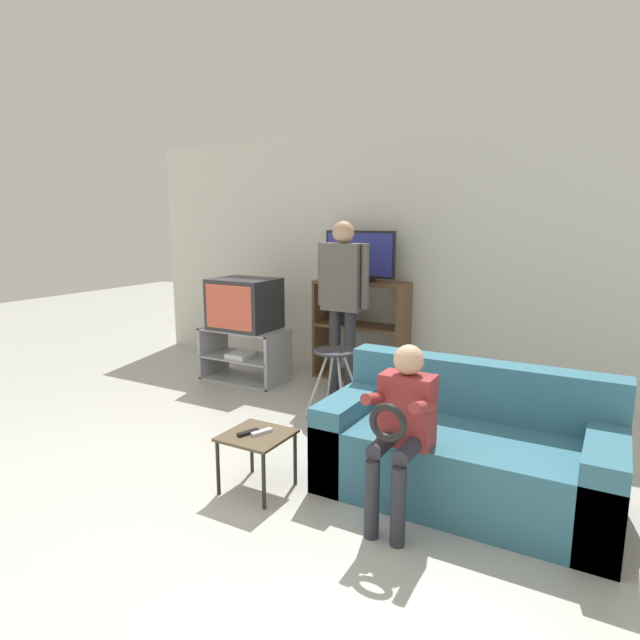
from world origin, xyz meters
The scene contains 13 objects.
ground_plane centered at (0.00, 0.00, 0.00)m, with size 18.00×18.00×0.00m, color #B7B7AD.
wall_back centered at (0.00, 3.60, 1.30)m, with size 6.40×0.06×2.60m.
tv_stand centered at (-1.34, 2.70, 0.27)m, with size 0.90×0.48×0.56m.
television_main centered at (-1.34, 2.72, 0.82)m, with size 0.66×0.54×0.53m.
media_shelf centered at (-0.27, 3.34, 0.54)m, with size 0.99×0.39×1.06m.
television_flat centered at (-0.29, 3.32, 1.31)m, with size 0.78×0.20×0.53m.
folding_stool centered at (0.01, 2.22, 0.49)m, with size 0.41×0.41×0.60m.
snack_table centered at (0.19, 0.83, 0.32)m, with size 0.40×0.40×0.37m.
remote_control_black centered at (0.14, 0.80, 0.38)m, with size 0.04×0.14×0.02m, color black.
remote_control_white centered at (0.21, 0.85, 0.38)m, with size 0.04×0.14×0.02m, color silver.
couch centered at (1.36, 1.41, 0.28)m, with size 1.73×0.83×0.80m.
person_standing_adult centered at (-0.20, 2.76, 1.03)m, with size 0.53×0.20×1.69m.
person_seated_child centered at (1.11, 0.93, 0.61)m, with size 0.33×0.43×1.02m.
Camera 1 is at (2.10, -1.73, 1.70)m, focal length 30.00 mm.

